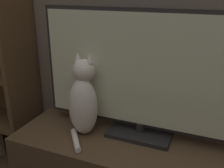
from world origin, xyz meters
name	(u,v)px	position (x,y,z in m)	size (l,w,h in m)	color
tv	(143,75)	(-0.03, 1.02, 0.78)	(1.02, 0.19, 0.62)	black
cat	(84,100)	(-0.30, 0.93, 0.65)	(0.15, 0.26, 0.41)	silver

